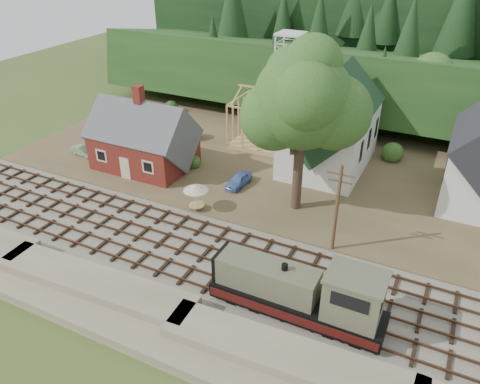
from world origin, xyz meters
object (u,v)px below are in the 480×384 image
at_px(car_blue, 239,180).
at_px(car_green, 83,151).
at_px(patio_set, 196,189).
at_px(locomotive, 303,294).

bearing_deg(car_blue, car_green, -171.26).
relative_size(car_green, patio_set, 1.26).
xyz_separation_m(car_blue, patio_set, (-1.47, -5.88, 1.58)).
height_order(locomotive, patio_set, locomotive).
bearing_deg(locomotive, car_green, 157.62).
bearing_deg(car_green, locomotive, -105.17).
bearing_deg(car_blue, locomotive, -45.74).
xyz_separation_m(locomotive, car_blue, (-12.00, 14.38, -1.18)).
xyz_separation_m(locomotive, patio_set, (-13.47, 8.50, 0.41)).
relative_size(car_blue, car_green, 1.12).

